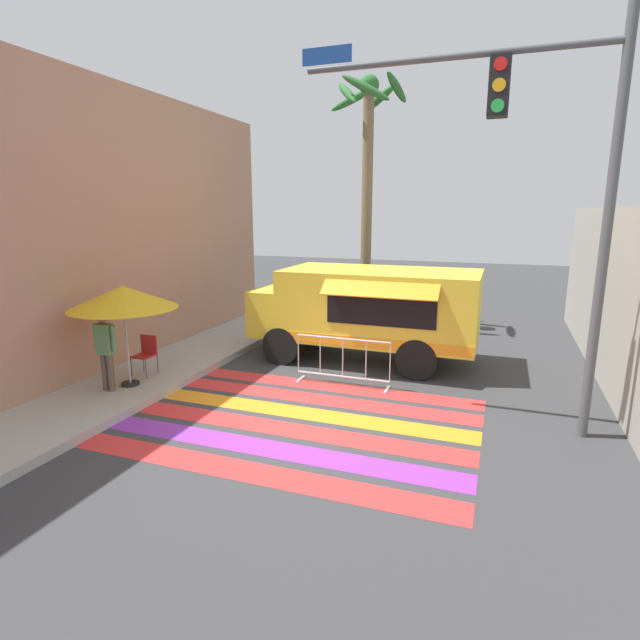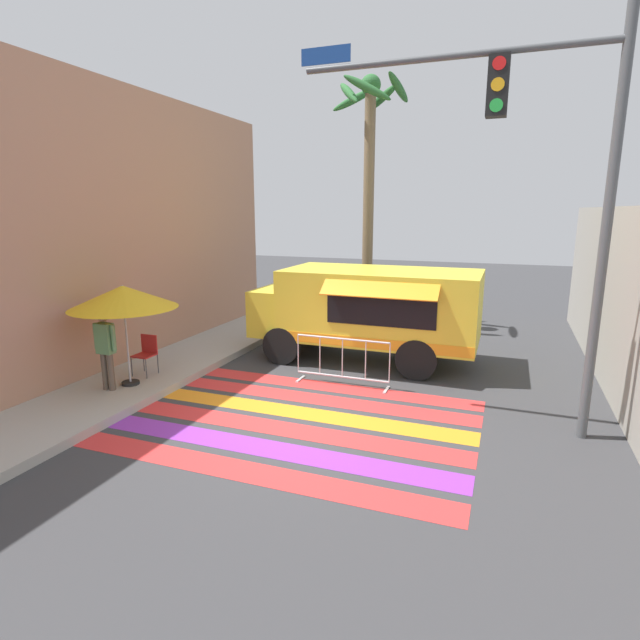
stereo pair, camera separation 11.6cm
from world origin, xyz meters
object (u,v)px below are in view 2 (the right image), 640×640
folding_chair (147,351)px  traffic_signal_pole (542,160)px  vendor_person (105,346)px  food_truck (364,307)px  barricade_front (342,362)px  patio_umbrella (123,297)px  palm_tree (369,160)px

folding_chair → traffic_signal_pole: bearing=21.1°
vendor_person → traffic_signal_pole: bearing=-4.2°
food_truck → traffic_signal_pole: size_ratio=0.84×
folding_chair → barricade_front: (4.15, 1.26, -0.17)m
traffic_signal_pole → vendor_person: size_ratio=4.07×
patio_umbrella → palm_tree: size_ratio=0.28×
traffic_signal_pole → patio_umbrella: (-7.59, -0.95, -2.48)m
folding_chair → barricade_front: size_ratio=0.42×
food_truck → patio_umbrella: size_ratio=2.58×
traffic_signal_pole → palm_tree: bearing=124.6°
palm_tree → patio_umbrella: bearing=-111.5°
patio_umbrella → barricade_front: patio_umbrella is taller
vendor_person → folding_chair: bearing=72.8°
folding_chair → barricade_front: bearing=36.3°
folding_chair → palm_tree: 8.84m
food_truck → patio_umbrella: (-3.93, -3.96, 0.65)m
vendor_person → palm_tree: bearing=54.3°
folding_chair → palm_tree: bearing=85.0°
folding_chair → food_truck: bearing=58.2°
palm_tree → folding_chair: bearing=-114.3°
food_truck → vendor_person: 6.00m
folding_chair → barricade_front: 4.34m
palm_tree → food_truck: bearing=-75.7°
barricade_front → traffic_signal_pole: bearing=-15.9°
food_truck → vendor_person: size_ratio=3.40×
folding_chair → vendor_person: size_ratio=0.54×
folding_chair → vendor_person: vendor_person is taller
food_truck → folding_chair: size_ratio=6.35×
vendor_person → palm_tree: size_ratio=0.21×
patio_umbrella → vendor_person: (-0.19, -0.40, -0.93)m
food_truck → barricade_front: size_ratio=2.64×
traffic_signal_pole → patio_umbrella: traffic_signal_pole is taller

